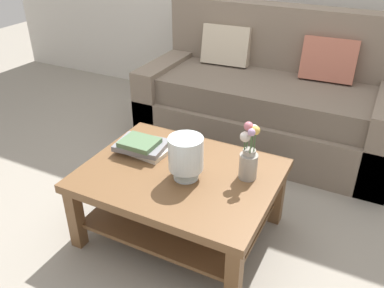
% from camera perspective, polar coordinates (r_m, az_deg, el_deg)
% --- Properties ---
extents(ground_plane, '(10.00, 10.00, 0.00)m').
position_cam_1_polar(ground_plane, '(2.81, 1.68, -7.09)').
color(ground_plane, gray).
extents(couch, '(1.98, 0.90, 1.06)m').
position_cam_1_polar(couch, '(3.36, 10.73, 6.12)').
color(couch, '#7A6B5B').
rests_on(couch, ground).
extents(coffee_table, '(1.07, 0.83, 0.44)m').
position_cam_1_polar(coffee_table, '(2.32, -1.80, -6.40)').
color(coffee_table, brown).
rests_on(coffee_table, ground).
extents(book_stack_main, '(0.32, 0.24, 0.09)m').
position_cam_1_polar(book_stack_main, '(2.42, -7.13, -0.28)').
color(book_stack_main, beige).
rests_on(book_stack_main, coffee_table).
extents(glass_hurricane_vase, '(0.19, 0.19, 0.24)m').
position_cam_1_polar(glass_hurricane_vase, '(2.13, -0.86, -1.51)').
color(glass_hurricane_vase, silver).
rests_on(glass_hurricane_vase, coffee_table).
extents(flower_pitcher, '(0.10, 0.11, 0.32)m').
position_cam_1_polar(flower_pitcher, '(2.15, 8.02, -1.62)').
color(flower_pitcher, '#9E998E').
rests_on(flower_pitcher, coffee_table).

